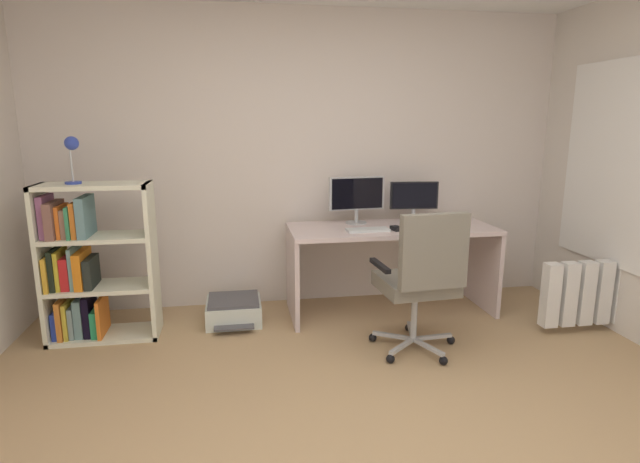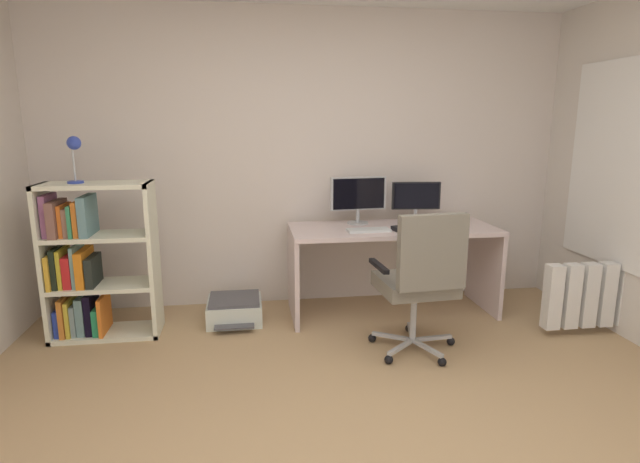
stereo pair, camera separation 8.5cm
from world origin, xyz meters
The scene contains 13 objects.
wall_back centered at (0.00, 2.36, 1.26)m, with size 4.53×0.10×2.53m, color silver.
window_pane centered at (2.26, 1.24, 1.28)m, with size 0.01×1.28×1.47m, color white.
window_frame centered at (2.25, 1.24, 1.28)m, with size 0.02×1.36×1.55m, color white.
desk centered at (0.67, 1.89, 0.56)m, with size 1.70×0.68×0.74m.
monitor_main centered at (0.41, 2.07, 0.98)m, with size 0.48×0.18×0.40m.
monitor_secondary centered at (0.92, 2.07, 0.95)m, with size 0.42×0.18×0.35m.
keyboard centered at (0.42, 1.75, 0.75)m, with size 0.34×0.13×0.02m, color silver.
computer_mouse centered at (0.65, 1.74, 0.76)m, with size 0.06×0.10×0.03m, color black.
office_chair centered at (0.62, 1.07, 0.57)m, with size 0.63×0.63×1.03m.
bookshelf centered at (-1.70, 1.74, 0.56)m, with size 0.78×0.34×1.16m.
desk_lamp centered at (-1.72, 1.74, 1.39)m, with size 0.12×0.11×0.33m.
printer centered at (-0.65, 1.88, 0.10)m, with size 0.44×0.51×0.20m.
radiator centered at (2.16, 1.24, 0.31)m, with size 0.99×0.10×0.50m.
Camera 1 is at (-0.60, -2.04, 1.59)m, focal length 28.23 mm.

